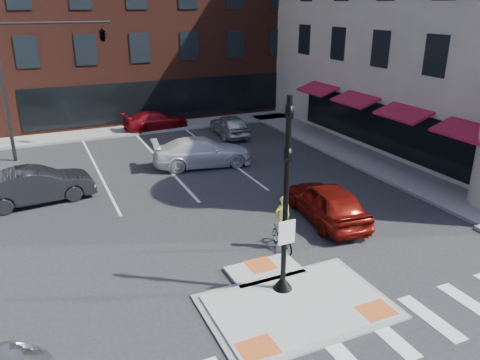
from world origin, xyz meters
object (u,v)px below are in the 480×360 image
red_sedan (327,202)px  bg_car_dark (37,185)px  bg_car_silver (230,125)px  cyclist (282,231)px  bg_car_red (156,120)px  white_pickup (202,152)px

red_sedan → bg_car_dark: size_ratio=0.97×
bg_car_silver → cyclist: size_ratio=2.06×
bg_car_silver → bg_car_red: bearing=-39.2°
bg_car_dark → cyclist: 11.39m
white_pickup → bg_car_red: white_pickup is taller
white_pickup → bg_car_red: size_ratio=1.19×
red_sedan → bg_car_silver: red_sedan is taller
red_sedan → cyclist: size_ratio=2.29×
bg_car_dark → bg_car_red: size_ratio=1.07×
white_pickup → bg_car_silver: size_ratio=1.27×
bg_car_dark → red_sedan: bearing=-129.0°
white_pickup → cyclist: bearing=-175.2°
bg_car_dark → cyclist: (7.85, -8.25, -0.11)m
red_sedan → bg_car_red: (-2.54, 17.35, -0.14)m
white_pickup → red_sedan: bearing=-157.1°
cyclist → red_sedan: bearing=-150.8°
bg_car_red → white_pickup: bearing=176.4°
bg_car_red → cyclist: size_ratio=2.21×
red_sedan → bg_car_red: 17.53m
bg_car_silver → bg_car_red: (-4.08, 3.65, -0.06)m
white_pickup → cyclist: cyclist is taller
red_sedan → bg_car_dark: bearing=-26.1°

